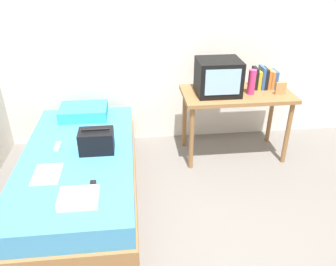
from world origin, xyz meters
name	(u,v)px	position (x,y,z in m)	size (l,w,h in m)	color
ground_plane	(204,257)	(0.00, 0.00, 0.00)	(8.00, 8.00, 0.00)	slate
wall_back	(174,31)	(0.00, 2.00, 1.30)	(5.20, 0.10, 2.60)	silver
bed	(81,177)	(-1.00, 0.81, 0.25)	(1.00, 2.00, 0.51)	olive
desk	(236,101)	(0.62, 1.47, 0.66)	(1.16, 0.60, 0.75)	olive
tv	(218,77)	(0.40, 1.46, 0.93)	(0.44, 0.39, 0.36)	black
water_bottle	(252,82)	(0.74, 1.41, 0.88)	(0.08, 0.08, 0.26)	#E53372
book_row	(264,78)	(0.93, 1.57, 0.86)	(0.26, 0.17, 0.24)	black
picture_frame	(281,89)	(1.04, 1.36, 0.82)	(0.11, 0.02, 0.13)	#B27F4C
pillow	(84,112)	(-1.02, 1.57, 0.56)	(0.49, 0.36, 0.12)	#33A8B7
handbag	(97,141)	(-0.82, 0.83, 0.61)	(0.30, 0.20, 0.22)	black
magazine	(47,174)	(-1.20, 0.51, 0.51)	(0.21, 0.29, 0.01)	white
remote_dark	(93,187)	(-0.82, 0.29, 0.52)	(0.04, 0.16, 0.02)	black
remote_silver	(58,147)	(-1.18, 0.93, 0.52)	(0.04, 0.14, 0.02)	#B7B7BC
folded_towel	(79,198)	(-0.90, 0.15, 0.53)	(0.28, 0.22, 0.06)	white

